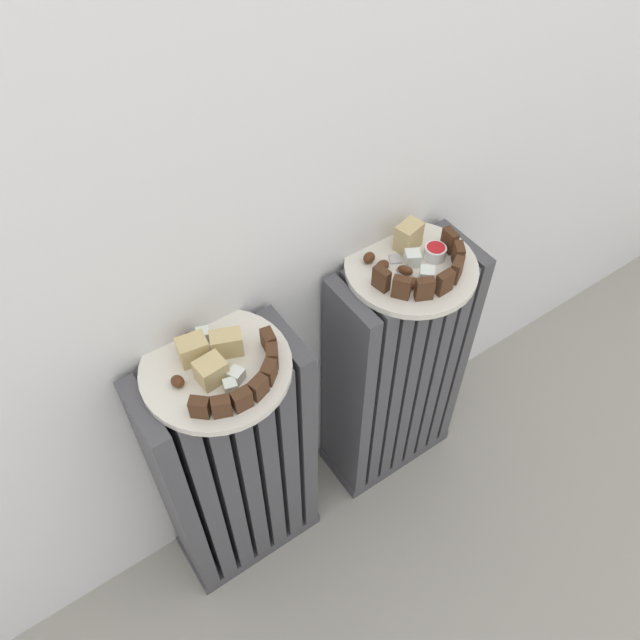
{
  "coord_description": "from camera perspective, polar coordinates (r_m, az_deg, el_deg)",
  "views": [
    {
      "loc": [
        -0.38,
        -0.28,
        1.38
      ],
      "look_at": [
        0.0,
        0.28,
        0.59
      ],
      "focal_mm": 36.44,
      "sensor_mm": 36.0,
      "label": 1
    }
  ],
  "objects": [
    {
      "name": "radiator_left",
      "position": [
        1.23,
        -7.34,
        -12.75
      ],
      "size": [
        0.28,
        0.13,
        0.6
      ],
      "color": "#47474C",
      "rests_on": "ground_plane"
    },
    {
      "name": "dark_cake_slice_left_5",
      "position": [
        0.95,
        -4.22,
        -3.15
      ],
      "size": [
        0.03,
        0.03,
        0.03
      ],
      "primitive_type": "cube",
      "rotation": [
        0.0,
        0.0,
        1.03
      ],
      "color": "#472B19",
      "rests_on": "plate_left"
    },
    {
      "name": "dark_cake_slice_left_4",
      "position": [
        0.93,
        -4.51,
        -4.59
      ],
      "size": [
        0.03,
        0.03,
        0.03
      ],
      "primitive_type": "cube",
      "rotation": [
        0.0,
        0.0,
        0.68
      ],
      "color": "#472B19",
      "rests_on": "plate_left"
    },
    {
      "name": "dark_cake_slice_right_3",
      "position": [
        1.05,
        10.89,
        3.25
      ],
      "size": [
        0.03,
        0.02,
        0.04
      ],
      "primitive_type": "cube",
      "rotation": [
        0.0,
        0.0,
        0.04
      ],
      "color": "#472B19",
      "rests_on": "plate_right"
    },
    {
      "name": "turkish_delight_left_1",
      "position": [
        0.99,
        -10.23,
        -1.29
      ],
      "size": [
        0.02,
        0.02,
        0.02
      ],
      "primitive_type": "cube",
      "rotation": [
        0.0,
        0.0,
        1.22
      ],
      "color": "white",
      "rests_on": "plate_left"
    },
    {
      "name": "dark_cake_slice_left_1",
      "position": [
        0.9,
        -8.65,
        -7.52
      ],
      "size": [
        0.03,
        0.03,
        0.03
      ],
      "primitive_type": "cube",
      "rotation": [
        0.0,
        0.0,
        -0.38
      ],
      "color": "#472B19",
      "rests_on": "plate_left"
    },
    {
      "name": "marble_cake_slice_left_2",
      "position": [
        0.94,
        -9.53,
        -4.44
      ],
      "size": [
        0.04,
        0.04,
        0.04
      ],
      "primitive_type": "cube",
      "rotation": [
        0.0,
        0.0,
        0.07
      ],
      "color": "tan",
      "rests_on": "plate_left"
    },
    {
      "name": "medjool_date_right_2",
      "position": [
        1.06,
        8.15,
        3.23
      ],
      "size": [
        0.03,
        0.03,
        0.02
      ],
      "primitive_type": "ellipsoid",
      "rotation": [
        0.0,
        0.0,
        0.76
      ],
      "color": "#4C2814",
      "rests_on": "plate_right"
    },
    {
      "name": "turkish_delight_left_0",
      "position": [
        0.94,
        -7.36,
        -4.82
      ],
      "size": [
        0.03,
        0.03,
        0.02
      ],
      "primitive_type": "cube",
      "rotation": [
        0.0,
        0.0,
        0.44
      ],
      "color": "white",
      "rests_on": "plate_left"
    },
    {
      "name": "medjool_date_left_1",
      "position": [
        0.95,
        -12.4,
        -5.3
      ],
      "size": [
        0.02,
        0.02,
        0.02
      ],
      "primitive_type": "ellipsoid",
      "rotation": [
        0.0,
        0.0,
        1.75
      ],
      "color": "#4C2814",
      "rests_on": "plate_left"
    },
    {
      "name": "dark_cake_slice_right_2",
      "position": [
        1.04,
        9.17,
        2.71
      ],
      "size": [
        0.03,
        0.03,
        0.04
      ],
      "primitive_type": "cube",
      "rotation": [
        0.0,
        0.0,
        -0.44
      ],
      "color": "#472B19",
      "rests_on": "plate_right"
    },
    {
      "name": "dark_cake_slice_right_1",
      "position": [
        1.04,
        7.17,
        2.85
      ],
      "size": [
        0.03,
        0.03,
        0.04
      ],
      "primitive_type": "cube",
      "rotation": [
        0.0,
        0.0,
        -0.93
      ],
      "color": "#472B19",
      "rests_on": "plate_right"
    },
    {
      "name": "dark_cake_slice_right_5",
      "position": [
        1.1,
        12.04,
        5.62
      ],
      "size": [
        0.03,
        0.03,
        0.04
      ],
      "primitive_type": "cube",
      "rotation": [
        0.0,
        0.0,
        1.01
      ],
      "color": "#472B19",
      "rests_on": "plate_right"
    },
    {
      "name": "turkish_delight_right_1",
      "position": [
        1.07,
        9.38,
        3.94
      ],
      "size": [
        0.03,
        0.03,
        0.02
      ],
      "primitive_type": "cube",
      "rotation": [
        0.0,
        0.0,
        0.84
      ],
      "color": "white",
      "rests_on": "plate_right"
    },
    {
      "name": "dark_cake_slice_left_6",
      "position": [
        0.96,
        -4.55,
        -1.8
      ],
      "size": [
        0.02,
        0.03,
        0.03
      ],
      "primitive_type": "cube",
      "rotation": [
        0.0,
        0.0,
        1.38
      ],
      "color": "#472B19",
      "rests_on": "plate_left"
    },
    {
      "name": "marble_cake_slice_left_0",
      "position": [
        0.96,
        -8.2,
        -2.04
      ],
      "size": [
        0.05,
        0.04,
        0.04
      ],
      "primitive_type": "cube",
      "rotation": [
        0.0,
        0.0,
        -0.39
      ],
      "color": "tan",
      "rests_on": "plate_left"
    },
    {
      "name": "dark_cake_slice_right_0",
      "position": [
        1.05,
        5.41,
        3.63
      ],
      "size": [
        0.02,
        0.03,
        0.04
      ],
      "primitive_type": "cube",
      "rotation": [
        0.0,
        0.0,
        -1.41
      ],
      "color": "#472B19",
      "rests_on": "plate_right"
    },
    {
      "name": "medjool_date_right_0",
      "position": [
        1.1,
        4.34,
        5.48
      ],
      "size": [
        0.03,
        0.03,
        0.02
      ],
      "primitive_type": "ellipsoid",
      "rotation": [
        0.0,
        0.0,
        0.37
      ],
      "color": "#4C2814",
      "rests_on": "plate_right"
    },
    {
      "name": "dark_cake_slice_left_2",
      "position": [
        0.91,
        -6.87,
        -6.94
      ],
      "size": [
        0.03,
        0.02,
        0.03
      ],
      "primitive_type": "cube",
      "rotation": [
        0.0,
        0.0,
        -0.03
      ],
      "color": "#472B19",
      "rests_on": "plate_left"
    },
    {
      "name": "fork",
      "position": [
        1.09,
        6.98,
        4.29
      ],
      "size": [
        0.06,
        0.09,
        0.0
      ],
      "color": "#B7B7BC",
      "rests_on": "plate_right"
    },
    {
      "name": "turkish_delight_right_0",
      "position": [
        1.1,
        8.12,
        5.39
      ],
      "size": [
        0.03,
        0.03,
        0.02
      ],
      "primitive_type": "cube",
      "rotation": [
        0.0,
        0.0,
        1.07
      ],
      "color": "white",
      "rests_on": "plate_right"
    },
    {
      "name": "medjool_date_right_3",
      "position": [
        1.08,
        7.5,
        4.35
      ],
      "size": [
        0.03,
        0.03,
        0.02
      ],
      "primitive_type": "ellipsoid",
      "rotation": [
        0.0,
        0.0,
        2.06
      ],
      "color": "#4C2814",
      "rests_on": "plate_right"
    },
    {
      "name": "dark_cake_slice_left_3",
      "position": [
        0.92,
        -5.43,
        -5.91
      ],
      "size": [
        0.03,
        0.02,
        0.03
      ],
      "primitive_type": "cube",
      "rotation": [
        0.0,
        0.0,
        0.33
      ],
      "color": "#472B19",
      "rests_on": "plate_left"
    },
    {
      "name": "jam_bowl_right",
      "position": [
        1.11,
        10.08,
        5.93
      ],
      "size": [
        0.04,
        0.04,
        0.02
      ],
      "color": "white",
      "rests_on": "plate_right"
    },
    {
      "name": "turkish_delight_left_2",
      "position": [
        0.93,
        -7.87,
        -5.78
      ],
      "size": [
        0.02,
        0.02,
        0.02
      ],
      "primitive_type": "cube",
      "rotation": [
        0.0,
        0.0,
        1.31
      ],
      "color": "white",
      "rests_on": "plate_left"
    },
    {
      "name": "plate_left",
      "position": [
        0.97,
        -9.11,
        -4.17
      ],
      "size": [
        0.23,
        0.23,
        0.01
      ],
      "primitive_type": "cylinder",
      "color": "silver",
      "rests_on": "radiator_left"
    },
    {
      "name": "medjool_date_right_1",
      "position": [
        1.08,
        5.49,
        4.76
      ],
      "size": [
        0.03,
        0.03,
        0.02
      ],
      "primitive_type": "ellipsoid",
      "rotation": [
        0.0,
        0.0,
        0.27
      ],
      "color": "#4C2814",
      "rests_on": "plate_right"
    },
    {
      "name": "ground_plane",
      "position": [
        1.45,
        6.77,
        -22.6
      ],
      "size": [
        6.0,
        6.0,
        0.0
      ],
      "primitive_type": "plane",
      "color": "gray"
    },
    {
      "name": "radiator_right",
      "position": [
        1.34,
        6.59,
        -4.79
      ],
      "size": [
        0.28,
        0.13,
        0.6
      ],
      "color": "#47474C",
      "rests_on": "ground_plane"
    },
    {
      "name": "dark_cake_slice_right_6",
      "position": [
        1.13,
        11.3,
        6.87
      ],
      "size": [
        0.02,
        0.03,
        0.04
      ],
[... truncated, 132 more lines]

